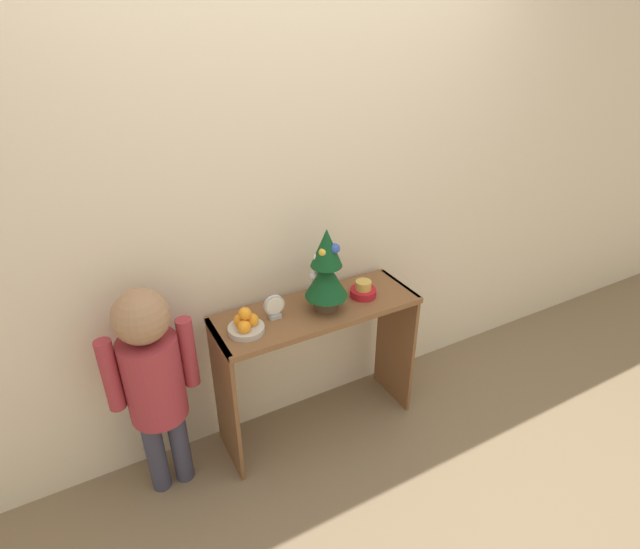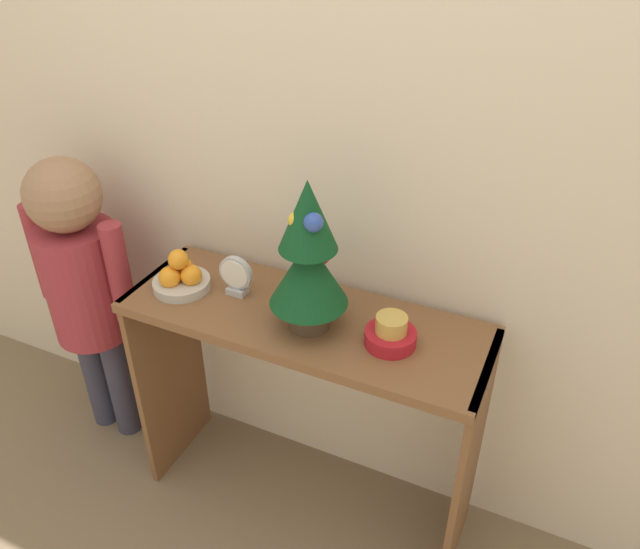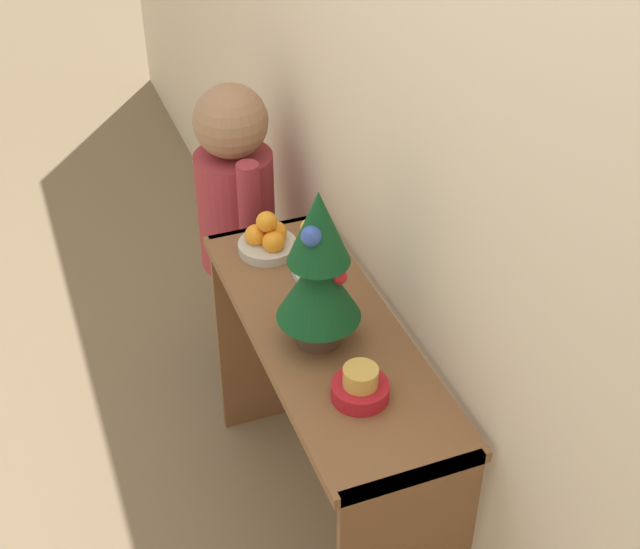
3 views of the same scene
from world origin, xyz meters
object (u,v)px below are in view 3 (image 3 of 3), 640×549
Objects in this scene: fruit_bowl at (268,239)px; child_figure at (236,202)px; mini_tree at (319,268)px; desk_clock at (302,261)px; singing_bowl at (360,387)px.

child_figure is at bearing 176.45° from fruit_bowl.
mini_tree reaches higher than desk_clock.
fruit_bowl is at bearing 179.39° from mini_tree.
child_figure is (-0.60, -0.02, -0.15)m from desk_clock.
mini_tree is 0.46m from fruit_bowl.
singing_bowl is at bearing -0.84° from child_figure.
singing_bowl is at bearing 0.98° from fruit_bowl.
desk_clock is (0.16, 0.04, 0.02)m from fruit_bowl.
fruit_bowl is 1.25× the size of singing_bowl.
mini_tree is 0.31m from desk_clock.
mini_tree is 0.30m from singing_bowl.
singing_bowl is 1.11× the size of desk_clock.
singing_bowl is at bearing 3.89° from mini_tree.
mini_tree is 0.91m from child_figure.
child_figure reaches higher than desk_clock.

